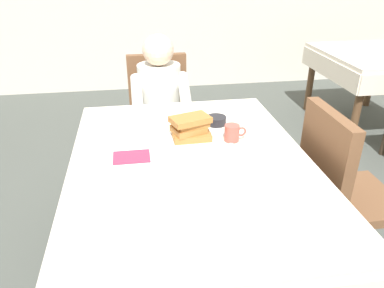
{
  "coord_description": "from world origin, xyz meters",
  "views": [
    {
      "loc": [
        -0.23,
        -1.49,
        1.58
      ],
      "look_at": [
        0.01,
        0.06,
        0.79
      ],
      "focal_mm": 35.04,
      "sensor_mm": 36.0,
      "label": 1
    }
  ],
  "objects_px": {
    "chair_right_side": "(339,184)",
    "knife_right_of_plate": "(228,139)",
    "dining_table_main": "(191,176)",
    "cup_coffee": "(232,133)",
    "breakfast_stack": "(190,128)",
    "spoon_near_edge": "(200,172)",
    "syrup_pitcher": "(133,130)",
    "fork_left_of_plate": "(153,144)",
    "plate_breakfast": "(191,139)",
    "diner_person": "(160,100)",
    "background_table_far": "(371,65)",
    "bowl_butter": "(216,120)",
    "chair_diner": "(159,110)"
  },
  "relations": [
    {
      "from": "chair_right_side",
      "to": "breakfast_stack",
      "type": "distance_m",
      "value": 0.82
    },
    {
      "from": "bowl_butter",
      "to": "syrup_pitcher",
      "type": "bearing_deg",
      "value": -168.66
    },
    {
      "from": "fork_left_of_plate",
      "to": "breakfast_stack",
      "type": "bearing_deg",
      "value": -80.99
    },
    {
      "from": "chair_diner",
      "to": "breakfast_stack",
      "type": "relative_size",
      "value": 4.29
    },
    {
      "from": "diner_person",
      "to": "syrup_pitcher",
      "type": "xyz_separation_m",
      "value": [
        -0.2,
        -0.73,
        0.11
      ]
    },
    {
      "from": "cup_coffee",
      "to": "dining_table_main",
      "type": "bearing_deg",
      "value": -145.32
    },
    {
      "from": "syrup_pitcher",
      "to": "knife_right_of_plate",
      "type": "distance_m",
      "value": 0.49
    },
    {
      "from": "chair_right_side",
      "to": "knife_right_of_plate",
      "type": "distance_m",
      "value": 0.62
    },
    {
      "from": "chair_right_side",
      "to": "spoon_near_edge",
      "type": "height_order",
      "value": "chair_right_side"
    },
    {
      "from": "diner_person",
      "to": "background_table_far",
      "type": "xyz_separation_m",
      "value": [
        2.13,
        0.79,
        -0.05
      ]
    },
    {
      "from": "plate_breakfast",
      "to": "fork_left_of_plate",
      "type": "bearing_deg",
      "value": -173.99
    },
    {
      "from": "breakfast_stack",
      "to": "spoon_near_edge",
      "type": "distance_m",
      "value": 0.32
    },
    {
      "from": "dining_table_main",
      "to": "breakfast_stack",
      "type": "height_order",
      "value": "breakfast_stack"
    },
    {
      "from": "background_table_far",
      "to": "knife_right_of_plate",
      "type": "bearing_deg",
      "value": -138.58
    },
    {
      "from": "syrup_pitcher",
      "to": "background_table_far",
      "type": "relative_size",
      "value": 0.07
    },
    {
      "from": "chair_right_side",
      "to": "background_table_far",
      "type": "distance_m",
      "value": 2.23
    },
    {
      "from": "dining_table_main",
      "to": "plate_breakfast",
      "type": "relative_size",
      "value": 5.44
    },
    {
      "from": "bowl_butter",
      "to": "background_table_far",
      "type": "relative_size",
      "value": 0.1
    },
    {
      "from": "plate_breakfast",
      "to": "breakfast_stack",
      "type": "bearing_deg",
      "value": -121.76
    },
    {
      "from": "knife_right_of_plate",
      "to": "breakfast_stack",
      "type": "bearing_deg",
      "value": 79.18
    },
    {
      "from": "breakfast_stack",
      "to": "bowl_butter",
      "type": "bearing_deg",
      "value": 46.46
    },
    {
      "from": "chair_right_side",
      "to": "bowl_butter",
      "type": "relative_size",
      "value": 8.45
    },
    {
      "from": "plate_breakfast",
      "to": "background_table_far",
      "type": "bearing_deg",
      "value": 38.32
    },
    {
      "from": "chair_right_side",
      "to": "breakfast_stack",
      "type": "height_order",
      "value": "chair_right_side"
    },
    {
      "from": "chair_diner",
      "to": "fork_left_of_plate",
      "type": "xyz_separation_m",
      "value": [
        -0.1,
        -0.99,
        0.21
      ]
    },
    {
      "from": "bowl_butter",
      "to": "cup_coffee",
      "type": "bearing_deg",
      "value": -80.7
    },
    {
      "from": "chair_diner",
      "to": "breakfast_stack",
      "type": "height_order",
      "value": "chair_diner"
    },
    {
      "from": "fork_left_of_plate",
      "to": "knife_right_of_plate",
      "type": "bearing_deg",
      "value": -86.34
    },
    {
      "from": "spoon_near_edge",
      "to": "background_table_far",
      "type": "relative_size",
      "value": 0.13
    },
    {
      "from": "diner_person",
      "to": "syrup_pitcher",
      "type": "distance_m",
      "value": 0.76
    },
    {
      "from": "cup_coffee",
      "to": "knife_right_of_plate",
      "type": "relative_size",
      "value": 0.57
    },
    {
      "from": "chair_diner",
      "to": "knife_right_of_plate",
      "type": "xyz_separation_m",
      "value": [
        0.28,
        -0.99,
        0.21
      ]
    },
    {
      "from": "dining_table_main",
      "to": "chair_diner",
      "type": "bearing_deg",
      "value": 93.01
    },
    {
      "from": "breakfast_stack",
      "to": "spoon_near_edge",
      "type": "height_order",
      "value": "breakfast_stack"
    },
    {
      "from": "cup_coffee",
      "to": "syrup_pitcher",
      "type": "distance_m",
      "value": 0.51
    },
    {
      "from": "knife_right_of_plate",
      "to": "syrup_pitcher",
      "type": "bearing_deg",
      "value": 71.69
    },
    {
      "from": "dining_table_main",
      "to": "knife_right_of_plate",
      "type": "relative_size",
      "value": 7.62
    },
    {
      "from": "breakfast_stack",
      "to": "syrup_pitcher",
      "type": "distance_m",
      "value": 0.3
    },
    {
      "from": "chair_right_side",
      "to": "cup_coffee",
      "type": "xyz_separation_m",
      "value": [
        -0.53,
        0.16,
        0.25
      ]
    },
    {
      "from": "chair_diner",
      "to": "chair_right_side",
      "type": "height_order",
      "value": "same"
    },
    {
      "from": "dining_table_main",
      "to": "cup_coffee",
      "type": "xyz_separation_m",
      "value": [
        0.24,
        0.16,
        0.13
      ]
    },
    {
      "from": "dining_table_main",
      "to": "chair_right_side",
      "type": "relative_size",
      "value": 1.64
    },
    {
      "from": "plate_breakfast",
      "to": "syrup_pitcher",
      "type": "height_order",
      "value": "syrup_pitcher"
    },
    {
      "from": "cup_coffee",
      "to": "fork_left_of_plate",
      "type": "xyz_separation_m",
      "value": [
        -0.4,
        0.01,
        -0.04
      ]
    },
    {
      "from": "dining_table_main",
      "to": "background_table_far",
      "type": "relative_size",
      "value": 1.36
    },
    {
      "from": "dining_table_main",
      "to": "breakfast_stack",
      "type": "xyz_separation_m",
      "value": [
        0.03,
        0.19,
        0.16
      ]
    },
    {
      "from": "chair_right_side",
      "to": "knife_right_of_plate",
      "type": "xyz_separation_m",
      "value": [
        -0.55,
        0.18,
        0.21
      ]
    },
    {
      "from": "diner_person",
      "to": "cup_coffee",
      "type": "bearing_deg",
      "value": 109.32
    },
    {
      "from": "chair_right_side",
      "to": "cup_coffee",
      "type": "bearing_deg",
      "value": -107.04
    },
    {
      "from": "chair_right_side",
      "to": "fork_left_of_plate",
      "type": "height_order",
      "value": "chair_right_side"
    }
  ]
}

